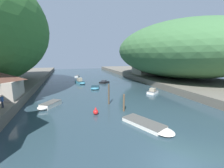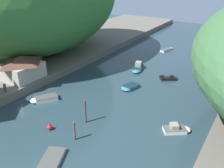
{
  "view_description": "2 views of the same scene",
  "coord_description": "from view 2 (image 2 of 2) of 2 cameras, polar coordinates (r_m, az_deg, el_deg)",
  "views": [
    {
      "loc": [
        -7.5,
        -7.91,
        8.08
      ],
      "look_at": [
        0.98,
        20.1,
        2.69
      ],
      "focal_mm": 24.0,
      "sensor_mm": 36.0,
      "label": 1
    },
    {
      "loc": [
        18.09,
        -7.29,
        19.82
      ],
      "look_at": [
        -2.16,
        24.88,
        2.12
      ],
      "focal_mm": 40.0,
      "sensor_mm": 36.0,
      "label": 2
    }
  ],
  "objects": [
    {
      "name": "boat_red_skiff",
      "position": [
        45.12,
        3.97,
        -0.72
      ],
      "size": [
        2.74,
        3.87,
        0.62
      ],
      "rotation": [
        0.0,
        0.0,
        2.9
      ],
      "color": "teal",
      "rests_on": "water_surface"
    },
    {
      "name": "mooring_post_second",
      "position": [
        32.07,
        -8.59,
        -10.55
      ],
      "size": [
        0.26,
        0.26,
        2.66
      ],
      "color": "brown",
      "rests_on": "water_surface"
    },
    {
      "name": "channel_buoy_near",
      "position": [
        35.04,
        -14.06,
        -9.49
      ],
      "size": [
        0.74,
        0.74,
        1.12
      ],
      "color": "red",
      "rests_on": "water_surface"
    },
    {
      "name": "left_bank",
      "position": [
        60.63,
        -16.58,
        5.57
      ],
      "size": [
        22.0,
        120.0,
        1.49
      ],
      "color": "#666056",
      "rests_on": "ground"
    },
    {
      "name": "water_surface",
      "position": [
        45.94,
        5.7,
        -0.72
      ],
      "size": [
        130.0,
        130.0,
        0.0
      ],
      "primitive_type": "plane",
      "color": "#283D47",
      "rests_on": "ground"
    },
    {
      "name": "boathouse_shed",
      "position": [
        47.77,
        -19.87,
        3.71
      ],
      "size": [
        6.0,
        6.85,
        4.26
      ],
      "color": "#B2A899",
      "rests_on": "left_bank"
    },
    {
      "name": "person_on_quay",
      "position": [
        43.62,
        -23.32,
        -0.64
      ],
      "size": [
        0.28,
        0.41,
        1.69
      ],
      "rotation": [
        0.0,
        0.0,
        1.4
      ],
      "color": "#282D3D",
      "rests_on": "left_bank"
    },
    {
      "name": "mooring_post_middle",
      "position": [
        34.95,
        -6.12,
        -6.25
      ],
      "size": [
        0.27,
        0.27,
        3.56
      ],
      "color": "#4C3D2D",
      "rests_on": "water_surface"
    },
    {
      "name": "boat_near_quay",
      "position": [
        34.78,
        14.69,
        -9.95
      ],
      "size": [
        3.87,
        3.44,
        1.21
      ],
      "rotation": [
        0.0,
        0.0,
        5.35
      ],
      "color": "white",
      "rests_on": "water_surface"
    },
    {
      "name": "boat_moored_right",
      "position": [
        53.63,
        5.92,
        3.7
      ],
      "size": [
        3.01,
        5.41,
        1.63
      ],
      "rotation": [
        0.0,
        0.0,
        3.41
      ],
      "color": "teal",
      "rests_on": "water_surface"
    },
    {
      "name": "boat_mid_channel",
      "position": [
        50.2,
        12.91,
        1.41
      ],
      "size": [
        3.95,
        3.56,
        0.93
      ],
      "rotation": [
        0.0,
        0.0,
        5.33
      ],
      "color": "black",
      "rests_on": "water_surface"
    },
    {
      "name": "boat_far_right_bank",
      "position": [
        68.4,
        12.56,
        7.72
      ],
      "size": [
        2.42,
        4.8,
        0.46
      ],
      "rotation": [
        0.0,
        0.0,
        6.02
      ],
      "color": "white",
      "rests_on": "water_surface"
    },
    {
      "name": "boat_cabin_cruiser",
      "position": [
        42.43,
        -15.46,
        -3.32
      ],
      "size": [
        3.86,
        4.57,
        0.73
      ],
      "rotation": [
        0.0,
        0.0,
        2.54
      ],
      "color": "silver",
      "rests_on": "water_surface"
    }
  ]
}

